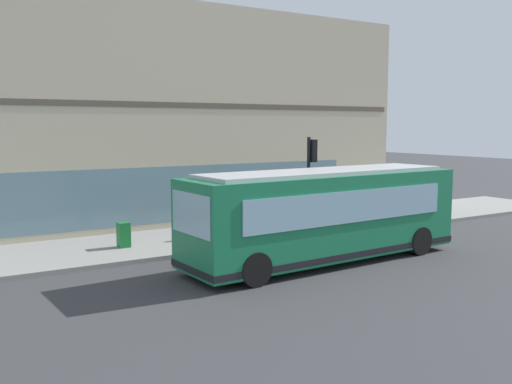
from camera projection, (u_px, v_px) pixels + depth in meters
ground at (289, 264)px, 18.60m from camera, size 120.00×120.00×0.00m
sidewalk_curb at (218, 236)px, 22.81m from camera, size 4.77×40.00×0.15m
building_corner at (151, 118)px, 28.32m from camera, size 9.65×22.97×9.78m
city_bus_nearside at (325, 216)px, 18.74m from camera, size 3.05×10.16×3.07m
traffic_light_near_corner at (311, 167)px, 22.63m from camera, size 0.32×0.49×3.92m
fire_hydrant at (188, 231)px, 21.72m from camera, size 0.35×0.35×0.74m
pedestrian_near_building_entrance at (373, 196)px, 27.49m from camera, size 0.32×0.32×1.66m
pedestrian_near_hydrant at (239, 203)px, 24.77m from camera, size 0.32×0.32×1.73m
pedestrian_by_light_pole at (300, 197)px, 26.73m from camera, size 0.32×0.32×1.74m
newspaper_vending_box at (124, 235)px, 20.43m from camera, size 0.44×0.43×0.90m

